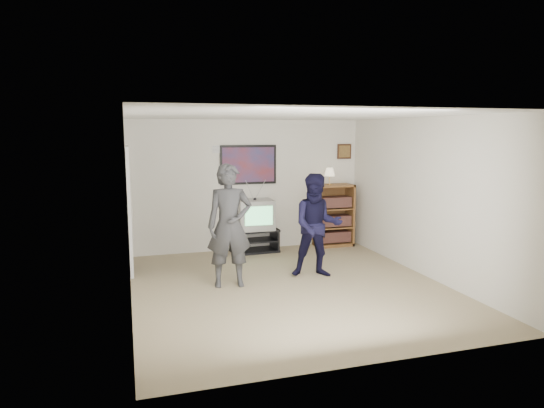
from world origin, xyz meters
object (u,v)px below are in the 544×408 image
media_stand (254,240)px  crt_television (255,214)px  person_short (317,226)px  bookshelf (333,215)px  person_tall (229,226)px

media_stand → crt_television: bearing=-2.9°
crt_television → person_short: 1.89m
crt_television → bookshelf: bookshelf is taller
person_tall → person_short: size_ratio=1.11×
crt_television → person_tall: bearing=-113.4°
person_short → media_stand: bearing=121.4°
person_short → bookshelf: bearing=74.0°
bookshelf → person_short: size_ratio=0.76×
crt_television → person_tall: person_tall is taller
media_stand → bookshelf: 1.70m
bookshelf → person_tall: 3.19m
crt_television → bookshelf: (1.64, 0.05, -0.10)m
crt_television → person_tall: 2.09m
person_tall → person_short: 1.42m
bookshelf → person_tall: (-2.52, -1.94, 0.29)m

